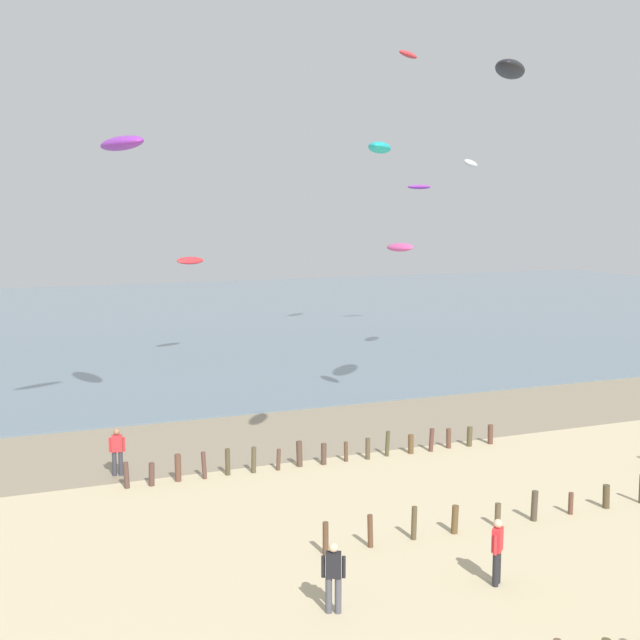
# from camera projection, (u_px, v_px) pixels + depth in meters

# --- Properties ---
(wet_sand_strip) EXTENTS (120.00, 7.64, 0.01)m
(wet_sand_strip) POSITION_uv_depth(u_px,v_px,m) (178.00, 446.00, 33.54)
(wet_sand_strip) COLOR gray
(wet_sand_strip) RESTS_ON ground
(sea) EXTENTS (160.00, 70.00, 0.10)m
(sea) POSITION_uv_depth(u_px,v_px,m) (72.00, 324.00, 69.14)
(sea) COLOR slate
(sea) RESTS_ON ground
(groyne_mid) EXTENTS (12.60, 0.31, 0.98)m
(groyne_mid) POSITION_uv_depth(u_px,v_px,m) (513.00, 510.00, 25.16)
(groyne_mid) COLOR brown
(groyne_mid) RESTS_ON ground
(groyne_far) EXTENTS (14.72, 0.37, 0.98)m
(groyne_far) POSITION_uv_depth(u_px,v_px,m) (324.00, 453.00, 31.09)
(groyne_far) COLOR brown
(groyne_far) RESTS_ON ground
(person_nearest_camera) EXTENTS (0.52, 0.35, 1.71)m
(person_nearest_camera) POSITION_uv_depth(u_px,v_px,m) (333.00, 575.00, 19.53)
(person_nearest_camera) COLOR #4C4C56
(person_nearest_camera) RESTS_ON ground
(person_mid_beach) EXTENTS (0.56, 0.30, 1.71)m
(person_mid_beach) POSITION_uv_depth(u_px,v_px,m) (117.00, 450.00, 29.66)
(person_mid_beach) COLOR #383842
(person_mid_beach) RESTS_ON ground
(person_far_down_beach) EXTENTS (0.44, 0.41, 1.71)m
(person_far_down_beach) POSITION_uv_depth(u_px,v_px,m) (497.00, 550.00, 21.02)
(person_far_down_beach) COLOR #232328
(person_far_down_beach) RESTS_ON ground
(kite_aloft_0) EXTENTS (2.14, 2.20, 0.64)m
(kite_aloft_0) POSITION_uv_depth(u_px,v_px,m) (471.00, 163.00, 48.06)
(kite_aloft_0) COLOR white
(kite_aloft_1) EXTENTS (2.36, 2.08, 0.62)m
(kite_aloft_1) POSITION_uv_depth(u_px,v_px,m) (408.00, 54.00, 54.29)
(kite_aloft_1) COLOR red
(kite_aloft_2) EXTENTS (0.85, 2.10, 0.52)m
(kite_aloft_2) POSITION_uv_depth(u_px,v_px,m) (400.00, 247.00, 38.24)
(kite_aloft_2) COLOR #E54C99
(kite_aloft_3) EXTENTS (3.16, 3.55, 0.65)m
(kite_aloft_3) POSITION_uv_depth(u_px,v_px,m) (510.00, 69.00, 33.31)
(kite_aloft_3) COLOR black
(kite_aloft_4) EXTENTS (2.25, 1.73, 0.63)m
(kite_aloft_4) POSITION_uv_depth(u_px,v_px,m) (190.00, 261.00, 51.52)
(kite_aloft_4) COLOR red
(kite_aloft_5) EXTENTS (1.71, 2.15, 0.35)m
(kite_aloft_5) POSITION_uv_depth(u_px,v_px,m) (380.00, 148.00, 25.91)
(kite_aloft_5) COLOR #19B2B7
(kite_aloft_6) EXTENTS (1.93, 0.66, 0.40)m
(kite_aloft_6) POSITION_uv_depth(u_px,v_px,m) (419.00, 187.00, 62.20)
(kite_aloft_6) COLOR purple
(kite_aloft_8) EXTENTS (2.03, 3.78, 0.74)m
(kite_aloft_8) POSITION_uv_depth(u_px,v_px,m) (122.00, 143.00, 34.16)
(kite_aloft_8) COLOR purple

